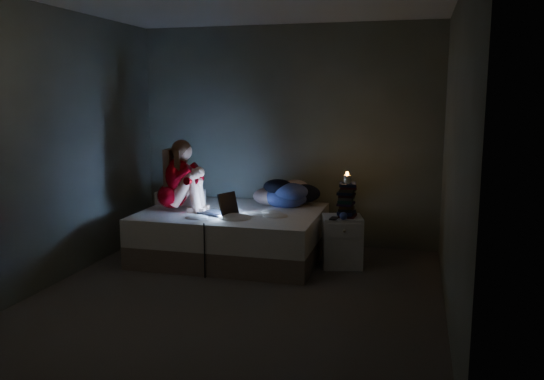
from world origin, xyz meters
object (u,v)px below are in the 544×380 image
(bed, at_px, (232,234))
(candle, at_px, (347,180))
(nightstand, at_px, (342,241))
(laptop, at_px, (217,202))
(phone, at_px, (331,218))
(woman, at_px, (171,175))

(bed, xyz_separation_m, candle, (1.26, -0.01, 0.66))
(nightstand, relative_size, candle, 6.71)
(bed, distance_m, candle, 1.42)
(laptop, bearing_deg, nightstand, 32.45)
(laptop, distance_m, nightstand, 1.39)
(bed, bearing_deg, nightstand, -0.50)
(nightstand, bearing_deg, laptop, 175.22)
(candle, bearing_deg, phone, -138.98)
(nightstand, bearing_deg, candle, -8.64)
(laptop, relative_size, phone, 2.67)
(woman, distance_m, nightstand, 1.98)
(nightstand, bearing_deg, woman, 170.61)
(laptop, relative_size, candle, 4.67)
(candle, bearing_deg, woman, -175.67)
(woman, distance_m, laptop, 0.61)
(woman, bearing_deg, bed, 8.93)
(laptop, relative_size, nightstand, 0.70)
(woman, relative_size, candle, 9.86)
(candle, distance_m, phone, 0.42)
(phone, bearing_deg, nightstand, 68.89)
(woman, bearing_deg, nightstand, -0.03)
(candle, xyz_separation_m, phone, (-0.14, -0.12, -0.38))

